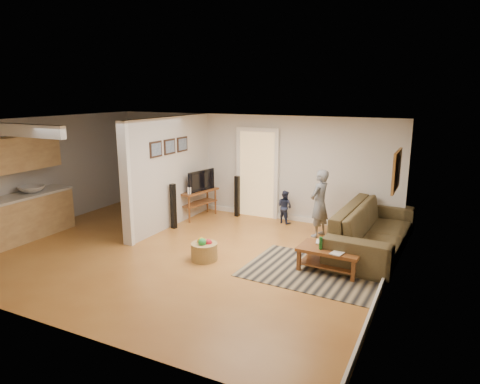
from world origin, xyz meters
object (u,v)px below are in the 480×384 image
sofa (372,250)px  speaker_right (237,196)px  coffee_table (331,253)px  toy_basket (204,250)px  speaker_left (173,206)px  toddler (284,223)px  tv_console (199,193)px  child (318,236)px

sofa → speaker_right: 3.60m
coffee_table → toy_basket: 2.30m
coffee_table → speaker_left: size_ratio=1.06×
speaker_left → speaker_right: 1.73m
sofa → toddler: 2.38m
speaker_right → toddler: (1.26, 0.00, -0.51)m
speaker_left → toddler: (2.12, 1.50, -0.52)m
sofa → tv_console: bearing=86.6°
speaker_left → toddler: size_ratio=1.32×
tv_console → toddler: bearing=25.5°
tv_console → toddler: (2.06, 0.51, -0.62)m
coffee_table → toddler: bearing=126.7°
speaker_right → toy_basket: size_ratio=2.08×
toy_basket → toddler: 2.87m
child → toddler: child is taller
speaker_left → toddler: 2.65m
speaker_left → coffee_table: bearing=-1.7°
tv_console → toddler: size_ratio=1.46×
speaker_left → child: size_ratio=0.71×
tv_console → speaker_left: speaker_left is taller
sofa → toddler: sofa is taller
tv_console → speaker_right: size_ratio=1.13×
speaker_left → toy_basket: bearing=-29.7°
speaker_left → toy_basket: 2.09m
speaker_left → toy_basket: (1.59, -1.31, -0.34)m
tv_console → toy_basket: 2.80m
coffee_table → toddler: size_ratio=1.40×
toy_basket → sofa: bearing=34.6°
sofa → coffee_table: coffee_table is taller
sofa → toddler: bearing=69.1°
speaker_right → coffee_table: bearing=-32.1°
coffee_table → toy_basket: size_ratio=2.24×
child → toddler: 1.15m
sofa → toy_basket: (-2.71, -1.87, 0.18)m
sofa → toddler: (-2.18, 0.94, 0.00)m
toy_basket → child: (1.52, 2.24, -0.18)m
toddler → speaker_right: bearing=20.4°
speaker_right → speaker_left: bearing=-114.3°
coffee_table → tv_console: (-3.75, 1.77, 0.30)m
speaker_right → toy_basket: speaker_right is taller
sofa → child: child is taller
toy_basket → toddler: size_ratio=0.62×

